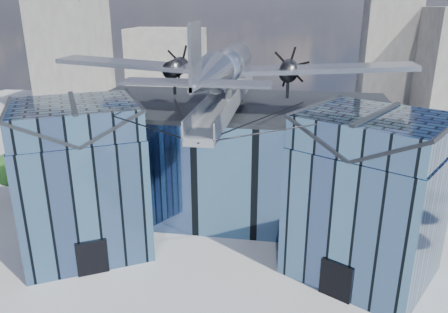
# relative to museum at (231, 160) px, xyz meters

# --- Properties ---
(ground_plane) EXTENTS (120.00, 120.00, 0.00)m
(ground_plane) POSITION_rel_museum_xyz_m (-0.00, -5.82, -5.54)
(ground_plane) COLOR gray
(museum) EXTENTS (32.88, 24.50, 17.60)m
(museum) POSITION_rel_museum_xyz_m (0.00, 0.00, 0.00)
(museum) COLOR #46688F
(museum) RESTS_ON ground
(bg_towers) EXTENTS (77.00, 24.50, 26.00)m
(bg_towers) POSITION_rel_museum_xyz_m (1.45, 44.67, 4.47)
(bg_towers) COLOR gray
(bg_towers) RESTS_ON ground
(tree_side_w) EXTENTS (4.24, 4.24, 5.01)m
(tree_side_w) POSITION_rel_museum_xyz_m (-21.41, -0.21, -2.14)
(tree_side_w) COLOR #362115
(tree_side_w) RESTS_ON ground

